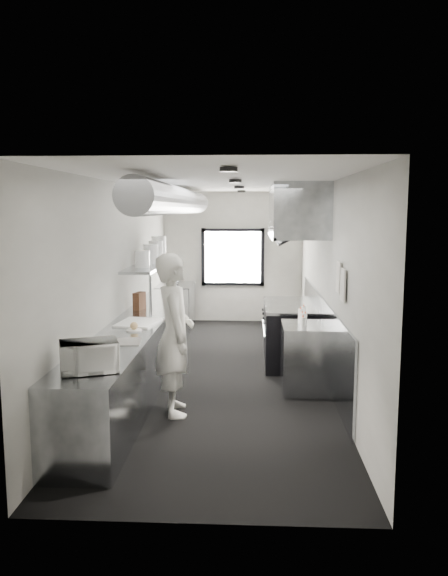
# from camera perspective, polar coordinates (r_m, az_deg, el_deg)

# --- Properties ---
(floor) EXTENTS (3.00, 8.00, 0.01)m
(floor) POSITION_cam_1_polar(r_m,az_deg,el_deg) (8.38, -0.06, -8.75)
(floor) COLOR black
(floor) RESTS_ON ground
(ceiling) EXTENTS (3.00, 8.00, 0.01)m
(ceiling) POSITION_cam_1_polar(r_m,az_deg,el_deg) (8.03, -0.07, 10.75)
(ceiling) COLOR silver
(ceiling) RESTS_ON wall_back
(wall_back) EXTENTS (3.00, 0.02, 2.80)m
(wall_back) POSITION_cam_1_polar(r_m,az_deg,el_deg) (12.06, 0.91, 3.19)
(wall_back) COLOR #B7B5AD
(wall_back) RESTS_ON floor
(wall_front) EXTENTS (3.00, 0.02, 2.80)m
(wall_front) POSITION_cam_1_polar(r_m,az_deg,el_deg) (4.16, -2.90, -6.18)
(wall_front) COLOR #B7B5AD
(wall_front) RESTS_ON floor
(wall_left) EXTENTS (0.02, 8.00, 2.80)m
(wall_left) POSITION_cam_1_polar(r_m,az_deg,el_deg) (8.30, -10.47, 0.84)
(wall_left) COLOR #B7B5AD
(wall_left) RESTS_ON floor
(wall_right) EXTENTS (0.02, 8.00, 2.80)m
(wall_right) POSITION_cam_1_polar(r_m,az_deg,el_deg) (8.15, 10.53, 0.71)
(wall_right) COLOR #B7B5AD
(wall_right) RESTS_ON floor
(wall_cladding) EXTENTS (0.03, 5.50, 1.10)m
(wall_cladding) POSITION_cam_1_polar(r_m,az_deg,el_deg) (8.58, 9.99, -4.67)
(wall_cladding) COLOR gray
(wall_cladding) RESTS_ON wall_right
(hvac_duct) EXTENTS (0.40, 6.40, 0.40)m
(hvac_duct) POSITION_cam_1_polar(r_m,az_deg,el_deg) (8.48, -4.71, 8.89)
(hvac_duct) COLOR gray
(hvac_duct) RESTS_ON ceiling
(service_window) EXTENTS (1.36, 0.05, 1.25)m
(service_window) POSITION_cam_1_polar(r_m,az_deg,el_deg) (12.02, 0.90, 3.17)
(service_window) COLOR white
(service_window) RESTS_ON wall_back
(exhaust_hood) EXTENTS (0.81, 2.20, 0.88)m
(exhaust_hood) POSITION_cam_1_polar(r_m,az_deg,el_deg) (8.73, 7.44, 7.78)
(exhaust_hood) COLOR gray
(exhaust_hood) RESTS_ON ceiling
(prep_counter) EXTENTS (0.70, 6.00, 0.90)m
(prep_counter) POSITION_cam_1_polar(r_m,az_deg,el_deg) (7.92, -8.65, -6.46)
(prep_counter) COLOR gray
(prep_counter) RESTS_ON floor
(pass_shelf) EXTENTS (0.45, 3.00, 0.68)m
(pass_shelf) POSITION_cam_1_polar(r_m,az_deg,el_deg) (9.19, -7.18, 2.45)
(pass_shelf) COLOR gray
(pass_shelf) RESTS_ON prep_counter
(range) EXTENTS (0.88, 1.60, 0.94)m
(range) POSITION_cam_1_polar(r_m,az_deg,el_deg) (8.95, 6.84, -4.61)
(range) COLOR black
(range) RESTS_ON floor
(bottle_station) EXTENTS (0.65, 0.80, 0.90)m
(bottle_station) POSITION_cam_1_polar(r_m,az_deg,el_deg) (7.60, 8.42, -7.06)
(bottle_station) COLOR gray
(bottle_station) RESTS_ON floor
(far_work_table) EXTENTS (0.70, 1.20, 0.90)m
(far_work_table) POSITION_cam_1_polar(r_m,az_deg,el_deg) (11.49, -4.99, -1.87)
(far_work_table) COLOR gray
(far_work_table) RESTS_ON floor
(notice_sheet_a) EXTENTS (0.02, 0.28, 0.38)m
(notice_sheet_a) POSITION_cam_1_polar(r_m,az_deg,el_deg) (6.94, 11.64, 1.09)
(notice_sheet_a) COLOR silver
(notice_sheet_a) RESTS_ON wall_right
(notice_sheet_b) EXTENTS (0.02, 0.28, 0.38)m
(notice_sheet_b) POSITION_cam_1_polar(r_m,az_deg,el_deg) (6.60, 12.08, 0.29)
(notice_sheet_b) COLOR silver
(notice_sheet_b) RESTS_ON wall_right
(line_cook) EXTENTS (0.60, 0.78, 1.92)m
(line_cook) POSITION_cam_1_polar(r_m,az_deg,el_deg) (6.61, -5.08, -4.75)
(line_cook) COLOR silver
(line_cook) RESTS_ON floor
(microwave) EXTENTS (0.59, 0.52, 0.29)m
(microwave) POSITION_cam_1_polar(r_m,az_deg,el_deg) (5.44, -13.66, -6.81)
(microwave) COLOR white
(microwave) RESTS_ON prep_counter
(deli_tub_a) EXTENTS (0.16, 0.16, 0.11)m
(deli_tub_a) POSITION_cam_1_polar(r_m,az_deg,el_deg) (5.65, -14.56, -7.26)
(deli_tub_a) COLOR #ABB4A5
(deli_tub_a) RESTS_ON prep_counter
(deli_tub_b) EXTENTS (0.16, 0.16, 0.09)m
(deli_tub_b) POSITION_cam_1_polar(r_m,az_deg,el_deg) (6.05, -13.24, -6.27)
(deli_tub_b) COLOR #ABB4A5
(deli_tub_b) RESTS_ON prep_counter
(newspaper) EXTENTS (0.35, 0.42, 0.01)m
(newspaper) POSITION_cam_1_polar(r_m,az_deg,el_deg) (6.57, -9.89, -5.42)
(newspaper) COLOR beige
(newspaper) RESTS_ON prep_counter
(small_plate) EXTENTS (0.21, 0.21, 0.02)m
(small_plate) POSITION_cam_1_polar(r_m,az_deg,el_deg) (7.13, -9.19, -4.30)
(small_plate) COLOR white
(small_plate) RESTS_ON prep_counter
(pastry) EXTENTS (0.10, 0.10, 0.10)m
(pastry) POSITION_cam_1_polar(r_m,az_deg,el_deg) (7.12, -9.20, -3.85)
(pastry) COLOR #DDB274
(pastry) RESTS_ON small_plate
(cutting_board) EXTENTS (0.58, 0.72, 0.02)m
(cutting_board) POSITION_cam_1_polar(r_m,az_deg,el_deg) (7.60, -8.78, -3.51)
(cutting_board) COLOR white
(cutting_board) RESTS_ON prep_counter
(knife_block) EXTENTS (0.17, 0.26, 0.26)m
(knife_block) POSITION_cam_1_polar(r_m,az_deg,el_deg) (8.62, -8.66, -1.32)
(knife_block) COLOR brown
(knife_block) RESTS_ON prep_counter
(plate_stack_a) EXTENTS (0.27, 0.27, 0.25)m
(plate_stack_a) POSITION_cam_1_polar(r_m,az_deg,el_deg) (8.32, -8.35, 2.96)
(plate_stack_a) COLOR white
(plate_stack_a) RESTS_ON pass_shelf
(plate_stack_b) EXTENTS (0.28, 0.28, 0.30)m
(plate_stack_b) POSITION_cam_1_polar(r_m,az_deg,el_deg) (8.98, -7.49, 3.51)
(plate_stack_b) COLOR white
(plate_stack_b) RESTS_ON pass_shelf
(plate_stack_c) EXTENTS (0.30, 0.30, 0.34)m
(plate_stack_c) POSITION_cam_1_polar(r_m,az_deg,el_deg) (9.29, -6.98, 3.78)
(plate_stack_c) COLOR white
(plate_stack_c) RESTS_ON pass_shelf
(plate_stack_d) EXTENTS (0.28, 0.28, 0.39)m
(plate_stack_d) POSITION_cam_1_polar(r_m,az_deg,el_deg) (9.82, -6.69, 4.16)
(plate_stack_d) COLOR white
(plate_stack_d) RESTS_ON pass_shelf
(squeeze_bottle_a) EXTENTS (0.07, 0.07, 0.16)m
(squeeze_bottle_a) POSITION_cam_1_polar(r_m,az_deg,el_deg) (7.17, 8.07, -3.62)
(squeeze_bottle_a) COLOR white
(squeeze_bottle_a) RESTS_ON bottle_station
(squeeze_bottle_b) EXTENTS (0.08, 0.08, 0.18)m
(squeeze_bottle_b) POSITION_cam_1_polar(r_m,az_deg,el_deg) (7.33, 8.01, -3.27)
(squeeze_bottle_b) COLOR white
(squeeze_bottle_b) RESTS_ON bottle_station
(squeeze_bottle_c) EXTENTS (0.07, 0.07, 0.16)m
(squeeze_bottle_c) POSITION_cam_1_polar(r_m,az_deg,el_deg) (7.45, 8.29, -3.20)
(squeeze_bottle_c) COLOR white
(squeeze_bottle_c) RESTS_ON bottle_station
(squeeze_bottle_d) EXTENTS (0.08, 0.08, 0.19)m
(squeeze_bottle_d) POSITION_cam_1_polar(r_m,az_deg,el_deg) (7.58, 7.84, -2.85)
(squeeze_bottle_d) COLOR white
(squeeze_bottle_d) RESTS_ON bottle_station
(squeeze_bottle_e) EXTENTS (0.07, 0.07, 0.19)m
(squeeze_bottle_e) POSITION_cam_1_polar(r_m,az_deg,el_deg) (7.80, 8.14, -2.57)
(squeeze_bottle_e) COLOR white
(squeeze_bottle_e) RESTS_ON bottle_station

